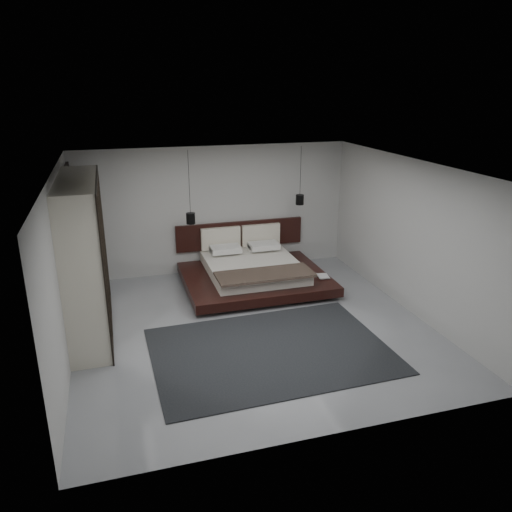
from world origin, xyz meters
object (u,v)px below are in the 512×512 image
object	(u,v)px
pendant_left	(191,218)
rug	(270,350)
bed	(253,271)
wardrobe	(85,258)
lattice_screen	(74,232)
pendant_right	(300,200)

from	to	relation	value
pendant_left	rug	bearing A→B (deg)	-78.10
bed	wardrobe	world-z (taller)	wardrobe
pendant_left	rug	xyz separation A→B (m)	(0.69, -3.26, -1.41)
pendant_left	bed	bearing A→B (deg)	-21.55
lattice_screen	bed	world-z (taller)	lattice_screen
wardrobe	bed	bearing A→B (deg)	20.27
bed	pendant_left	xyz separation A→B (m)	(-1.20, 0.47, 1.12)
bed	pendant_left	bearing A→B (deg)	158.45
bed	rug	distance (m)	2.84
bed	pendant_left	size ratio (longest dim) A/B	1.95
pendant_left	pendant_right	xyz separation A→B (m)	(2.40, 0.00, 0.24)
pendant_right	wardrobe	world-z (taller)	pendant_right
bed	rug	xyz separation A→B (m)	(-0.51, -2.78, -0.29)
bed	pendant_left	distance (m)	1.71
wardrobe	pendant_right	bearing A→B (deg)	20.62
pendant_right	rug	bearing A→B (deg)	-117.77
pendant_right	pendant_left	bearing A→B (deg)	-180.00
pendant_left	wardrobe	xyz separation A→B (m)	(-2.05, -1.67, -0.10)
bed	wardrobe	distance (m)	3.61
lattice_screen	bed	size ratio (longest dim) A/B	0.89
pendant_left	wardrobe	world-z (taller)	pendant_left
pendant_right	wardrobe	bearing A→B (deg)	-159.38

